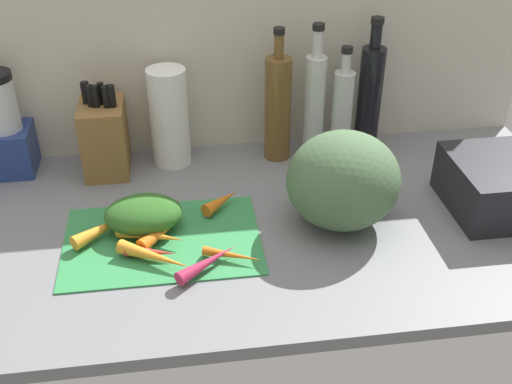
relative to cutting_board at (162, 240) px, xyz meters
The scene contains 22 objects.
ground_plane 18.21cm from the cutting_board, 19.26° to the left, with size 170.00×80.00×3.00cm, color slate.
wall_back 56.09cm from the cutting_board, 68.97° to the left, with size 170.00×3.00×60.00cm, color beige.
cutting_board is the anchor object (origin of this frame).
carrot_0 14.99cm from the cutting_board, 51.46° to the right, with size 2.98×2.98×15.22cm, color #B2264C.
carrot_1 8.49cm from the cutting_board, 92.15° to the left, with size 3.40×3.40×12.98cm, color #B2264C.
carrot_2 2.19cm from the cutting_board, 61.96° to the left, with size 3.15×3.15×14.32cm, color orange.
carrot_3 3.18cm from the cutting_board, 158.13° to the right, with size 3.39×3.39×15.34cm, color orange.
carrot_4 12.91cm from the cutting_board, 163.05° to the left, with size 3.30×3.30×16.76cm, color orange.
carrot_5 6.97cm from the cutting_board, 110.58° to the right, with size 2.65×2.65×10.91cm, color red.
carrot_6 8.71cm from the cutting_board, 100.74° to the right, with size 3.18×3.18×17.04cm, color orange.
carrot_7 17.77cm from the cutting_board, 36.78° to the left, with size 3.20×3.20×10.72cm, color orange.
carrot_8 17.44cm from the cutting_board, 32.99° to the right, with size 2.08×2.08×12.75cm, color orange.
carrot_greens_pile 7.28cm from the cutting_board, 129.10° to the left, with size 17.34×13.34×7.34cm, color #2D6023.
winter_squash 42.26cm from the cutting_board, ahead, with size 25.48×23.97×22.29cm, color #4C6B47.
knife_block 37.27cm from the cutting_board, 111.90° to the left, with size 11.01×15.29×24.20cm.
blender_appliance 54.22cm from the cutting_board, 136.37° to the left, with size 12.32×12.32×27.13cm.
paper_towel_roll 37.82cm from the cutting_board, 84.73° to the left, with size 10.01×10.01×26.18cm, color white.
bottle_0 48.88cm from the cutting_board, 47.59° to the left, with size 6.98×6.98×35.72cm.
bottle_1 55.55cm from the cutting_board, 39.60° to the left, with size 5.39×5.39×36.45cm.
bottle_2 60.33cm from the cutting_board, 34.46° to the left, with size 5.52×5.52×30.49cm.
bottle_3 68.48cm from the cutting_board, 32.14° to the left, with size 6.46×6.46×36.90cm.
dish_rack 81.97cm from the cutting_board, ahead, with size 28.22×24.10×12.40cm, color black.
Camera 1 is at (-11.77, -117.49, 83.30)cm, focal length 43.49 mm.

